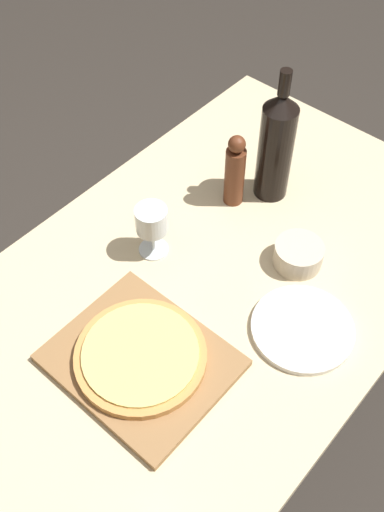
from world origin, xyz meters
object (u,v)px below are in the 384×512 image
at_px(pepper_mill, 235,172).
at_px(wine_glass, 152,222).
at_px(pizza, 141,355).
at_px(small_bowl, 298,255).
at_px(wine_bottle, 276,145).

xyz_separation_m(pepper_mill, wine_glass, (-0.04, -0.25, 0.00)).
height_order(pizza, small_bowl, small_bowl).
xyz_separation_m(wine_bottle, pepper_mill, (-0.05, -0.09, -0.06)).
distance_m(pepper_mill, small_bowl, 0.26).
height_order(wine_bottle, pepper_mill, wine_bottle).
relative_size(pepper_mill, wine_glass, 1.50).
height_order(pizza, pepper_mill, pepper_mill).
relative_size(wine_bottle, pepper_mill, 1.75).
distance_m(wine_bottle, small_bowl, 0.27).
relative_size(wine_bottle, wine_glass, 2.63).
xyz_separation_m(pepper_mill, small_bowl, (0.24, -0.06, -0.07)).
bearing_deg(pizza, small_bowl, 78.19).
height_order(wine_glass, small_bowl, wine_glass).
xyz_separation_m(wine_glass, small_bowl, (0.28, 0.19, -0.07)).
bearing_deg(wine_glass, small_bowl, 34.73).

